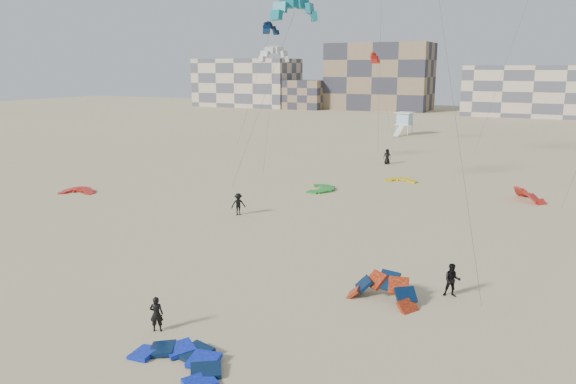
% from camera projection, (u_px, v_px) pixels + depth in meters
% --- Properties ---
extents(ground, '(320.00, 320.00, 0.00)m').
position_uv_depth(ground, '(150.00, 318.00, 26.48)').
color(ground, tan).
rests_on(ground, ground).
extents(kite_ground_blue, '(4.84, 4.99, 0.99)m').
position_uv_depth(kite_ground_blue, '(179.00, 365.00, 22.31)').
color(kite_ground_blue, '#0B30D3').
rests_on(kite_ground_blue, ground).
extents(kite_ground_orange, '(4.11, 4.16, 3.50)m').
position_uv_depth(kite_ground_orange, '(382.00, 301.00, 28.39)').
color(kite_ground_orange, red).
rests_on(kite_ground_orange, ground).
extents(kite_ground_red, '(4.11, 4.24, 1.27)m').
position_uv_depth(kite_ground_red, '(78.00, 193.00, 52.85)').
color(kite_ground_red, '#B3171D').
rests_on(kite_ground_red, ground).
extents(kite_ground_green, '(4.56, 4.39, 0.64)m').
position_uv_depth(kite_ground_green, '(320.00, 190.00, 54.21)').
color(kite_ground_green, green).
rests_on(kite_ground_green, ground).
extents(kite_ground_red_far, '(4.95, 4.89, 3.48)m').
position_uv_depth(kite_ground_red_far, '(529.00, 200.00, 49.84)').
color(kite_ground_red_far, '#B3171D').
rests_on(kite_ground_red_far, ground).
extents(kite_ground_yellow, '(3.23, 3.39, 0.56)m').
position_uv_depth(kite_ground_yellow, '(401.00, 181.00, 58.21)').
color(kite_ground_yellow, yellow).
rests_on(kite_ground_yellow, ground).
extents(kitesurfer_main, '(0.71, 0.63, 1.64)m').
position_uv_depth(kitesurfer_main, '(156.00, 314.00, 24.99)').
color(kitesurfer_main, black).
rests_on(kitesurfer_main, ground).
extents(kitesurfer_b, '(1.00, 0.86, 1.76)m').
position_uv_depth(kitesurfer_b, '(452.00, 280.00, 28.78)').
color(kitesurfer_b, black).
rests_on(kitesurfer_b, ground).
extents(kitesurfer_c, '(1.30, 1.25, 1.78)m').
position_uv_depth(kitesurfer_c, '(238.00, 204.00, 44.73)').
color(kitesurfer_c, black).
rests_on(kitesurfer_c, ground).
extents(kitesurfer_e, '(0.98, 0.70, 1.86)m').
position_uv_depth(kitesurfer_e, '(387.00, 157.00, 68.33)').
color(kitesurfer_e, black).
rests_on(kitesurfer_e, ground).
extents(kite_fly_teal_a, '(8.04, 5.53, 16.52)m').
position_uv_depth(kite_fly_teal_a, '(295.00, 11.00, 46.90)').
color(kite_fly_teal_a, teal).
rests_on(kite_fly_teal_a, ground).
extents(kite_fly_grey, '(5.46, 11.03, 13.01)m').
position_uv_depth(kite_fly_grey, '(275.00, 56.00, 63.22)').
color(kite_fly_grey, silver).
rests_on(kite_fly_grey, ground).
extents(kite_fly_navy, '(3.35, 9.63, 16.89)m').
position_uv_depth(kite_fly_navy, '(271.00, 29.00, 76.59)').
color(kite_fly_navy, '#061938').
rests_on(kite_fly_navy, ground).
extents(kite_fly_red, '(5.88, 4.39, 12.92)m').
position_uv_depth(kite_fly_red, '(375.00, 59.00, 82.29)').
color(kite_fly_red, '#B3171D').
rests_on(kite_fly_red, ground).
extents(lifeguard_tower_far, '(3.08, 5.52, 3.91)m').
position_uv_depth(lifeguard_tower_far, '(404.00, 124.00, 98.03)').
color(lifeguard_tower_far, white).
rests_on(lifeguard_tower_far, ground).
extents(condo_west_a, '(30.00, 15.00, 14.00)m').
position_uv_depth(condo_west_a, '(247.00, 83.00, 168.96)').
color(condo_west_a, '#CCB395').
rests_on(condo_west_a, ground).
extents(condo_west_b, '(28.00, 14.00, 18.00)m').
position_uv_depth(condo_west_b, '(379.00, 77.00, 154.91)').
color(condo_west_b, '#816A4E').
rests_on(condo_west_b, ground).
extents(condo_mid, '(32.00, 16.00, 12.00)m').
position_uv_depth(condo_mid, '(535.00, 91.00, 134.93)').
color(condo_mid, '#CCB395').
rests_on(condo_mid, ground).
extents(condo_fill_left, '(12.00, 10.00, 8.00)m').
position_uv_depth(condo_fill_left, '(304.00, 95.00, 159.29)').
color(condo_fill_left, '#816A4E').
rests_on(condo_fill_left, ground).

